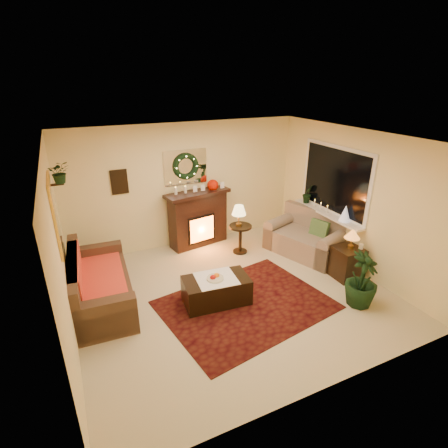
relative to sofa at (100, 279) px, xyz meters
name	(u,v)px	position (x,y,z in m)	size (l,w,h in m)	color
floor	(233,293)	(2.04, -0.67, -0.43)	(5.00, 5.00, 0.00)	beige
ceiling	(234,139)	(2.04, -0.67, 2.17)	(5.00, 5.00, 0.00)	white
wall_back	(186,185)	(2.04, 1.58, 0.87)	(5.00, 5.00, 0.00)	#EFD88C
wall_front	(330,300)	(2.04, -2.92, 0.87)	(5.00, 5.00, 0.00)	#EFD88C
wall_left	(60,255)	(-0.46, -0.67, 0.87)	(4.50, 4.50, 0.00)	#EFD88C
wall_right	(354,201)	(4.54, -0.67, 0.87)	(4.50, 4.50, 0.00)	#EFD88C
area_rug	(246,305)	(2.08, -1.07, -0.42)	(2.58, 1.93, 0.01)	maroon
sofa	(100,279)	(0.00, 0.00, 0.00)	(0.88, 2.00, 0.86)	brown
red_throw	(95,276)	(-0.06, 0.11, 0.02)	(0.88, 1.43, 0.02)	#CC0204
fireplace	(198,220)	(2.21, 1.37, 0.12)	(1.24, 0.39, 1.14)	black
poinsettia	(213,185)	(2.56, 1.36, 0.87)	(0.24, 0.24, 0.24)	#B91400
mantel_candle_a	(176,192)	(1.75, 1.37, 0.83)	(0.06, 0.06, 0.19)	silver
mantel_candle_b	(185,190)	(1.96, 1.38, 0.83)	(0.06, 0.06, 0.17)	white
mantel_mirror	(185,167)	(2.04, 1.56, 1.27)	(0.92, 0.02, 0.72)	white
wreath	(186,167)	(2.04, 1.52, 1.29)	(0.55, 0.55, 0.11)	#194719
wall_art	(119,182)	(0.69, 1.56, 1.12)	(0.32, 0.03, 0.48)	#381E11
gold_mirror	(55,215)	(-0.44, -0.37, 1.32)	(0.03, 0.84, 1.00)	gold
hanging_plant	(62,183)	(-0.30, 0.38, 1.54)	(0.33, 0.28, 0.36)	#194719
loveseat	(306,235)	(4.05, 0.01, -0.01)	(0.89, 1.53, 0.89)	#896D54
window_frame	(335,180)	(4.53, -0.12, 1.12)	(0.03, 1.86, 1.36)	white
window_glass	(334,181)	(4.51, -0.12, 1.12)	(0.02, 1.70, 1.22)	black
window_sill	(327,214)	(4.42, -0.12, 0.44)	(0.22, 1.86, 0.04)	white
mini_tree	(345,214)	(4.43, -0.60, 0.61)	(0.22, 0.22, 0.33)	silver
sill_plant	(308,194)	(4.44, 0.55, 0.65)	(0.29, 0.23, 0.53)	#246529
side_table_round	(240,238)	(2.85, 0.62, -0.11)	(0.47, 0.47, 0.61)	#522C1B
lamp_cream	(239,213)	(2.82, 0.63, 0.45)	(0.29, 0.29, 0.45)	#FFE28D
end_table_square	(347,264)	(4.16, -1.07, -0.16)	(0.48, 0.48, 0.59)	black
lamp_tiffany	(352,240)	(4.19, -1.08, 0.31)	(0.27, 0.27, 0.40)	orange
coffee_table	(216,291)	(1.68, -0.79, -0.22)	(1.05, 0.58, 0.44)	black
fruit_bowl	(215,279)	(1.66, -0.80, 0.02)	(0.27, 0.27, 0.06)	beige
floor_palm	(362,280)	(3.75, -1.82, 0.02)	(1.54, 1.54, 2.75)	#1B4321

